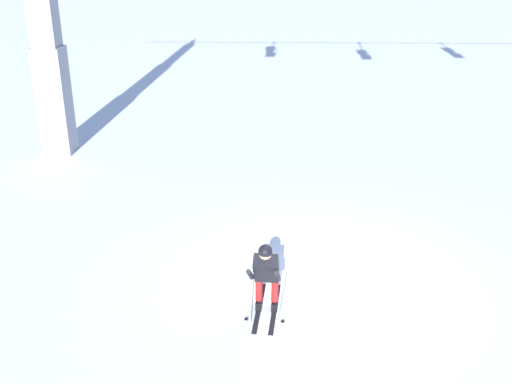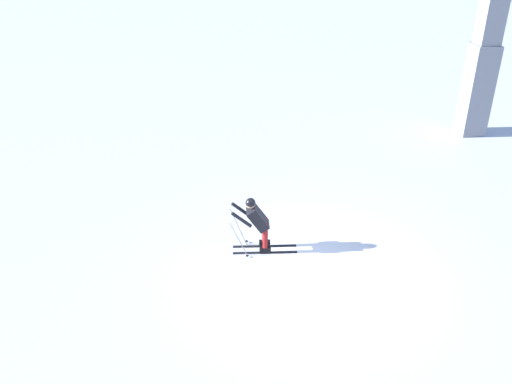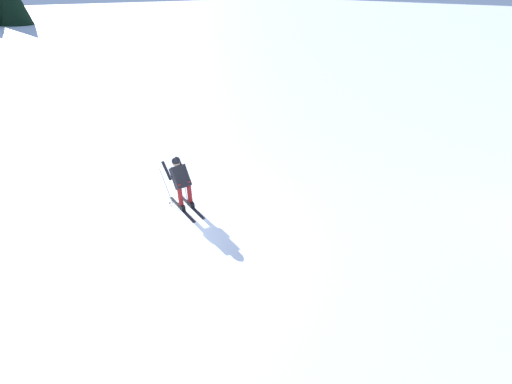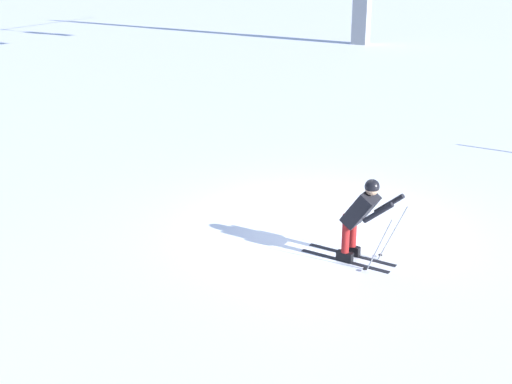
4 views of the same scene
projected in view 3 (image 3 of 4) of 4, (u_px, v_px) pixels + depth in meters
ground_plane at (170, 237)px, 9.11m from camera, size 260.00×260.00×0.00m
skier_carving_main at (180, 179)px, 9.99m from camera, size 0.74×1.72×1.64m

